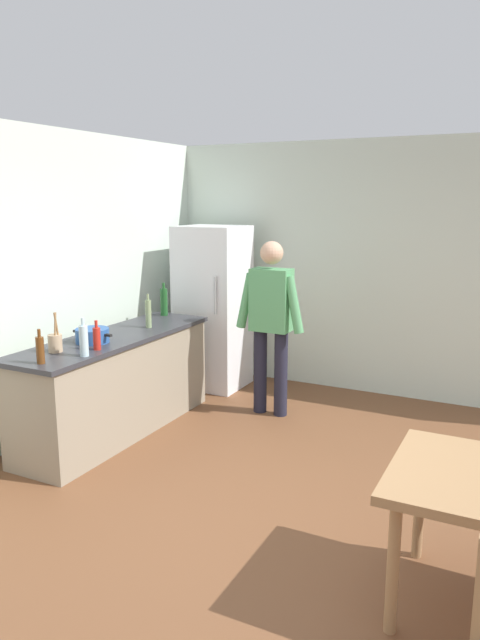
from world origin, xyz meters
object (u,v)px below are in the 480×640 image
(person, at_px, (271,317))
(bottle_vinegar_tall, at_px, (148,313))
(utensil_jar, at_px, (55,342))
(bottle_sauce_red, at_px, (97,338))
(bottle_water_clear, at_px, (84,340))
(bottle_beer_brown, at_px, (40,350))
(refrigerator, at_px, (213,307))
(cooking_pot, at_px, (92,335))
(bottle_wine_green, at_px, (164,302))

(person, height_order, bottle_vinegar_tall, person)
(utensil_jar, xyz_separation_m, bottle_sauce_red, (0.25, 0.20, 0.02))
(person, xyz_separation_m, bottle_water_clear, (-0.81, -1.71, 0.05))
(bottle_sauce_red, bearing_deg, person, 60.43)
(bottle_beer_brown, relative_size, bottle_water_clear, 0.87)
(person, distance_m, bottle_beer_brown, 2.23)
(person, relative_size, bottle_vinegar_tall, 5.31)
(utensil_jar, xyz_separation_m, bottle_water_clear, (0.29, 0.00, 0.05))
(refrigerator, xyz_separation_m, cooking_pot, (-0.10, -1.89, 0.06))
(person, distance_m, bottle_wine_green, 1.18)
(bottle_vinegar_tall, bearing_deg, bottle_water_clear, -81.49)
(person, bearing_deg, bottle_vinegar_tall, -146.77)
(refrigerator, relative_size, cooking_pot, 4.50)
(bottle_beer_brown, height_order, bottle_water_clear, bottle_water_clear)
(person, relative_size, utensil_jar, 5.31)
(person, xyz_separation_m, bottle_sauce_red, (-0.86, -1.51, 0.02))
(refrigerator, relative_size, person, 1.06)
(bottle_wine_green, height_order, bottle_water_clear, bottle_wine_green)
(refrigerator, distance_m, bottle_wine_green, 0.68)
(person, distance_m, bottle_sauce_red, 1.74)
(bottle_water_clear, bearing_deg, utensil_jar, -179.60)
(refrigerator, bearing_deg, bottle_sauce_red, -87.40)
(cooking_pot, height_order, bottle_wine_green, bottle_wine_green)
(bottle_wine_green, bearing_deg, bottle_sauce_red, -77.40)
(bottle_water_clear, bearing_deg, cooking_pot, 122.63)
(refrigerator, relative_size, utensil_jar, 5.62)
(bottle_sauce_red, bearing_deg, bottle_wine_green, 102.60)
(bottle_vinegar_tall, bearing_deg, refrigerator, 88.89)
(bottle_vinegar_tall, bearing_deg, person, 33.23)
(person, bearing_deg, utensil_jar, -122.83)
(refrigerator, bearing_deg, bottle_water_clear, -86.53)
(cooking_pot, relative_size, bottle_beer_brown, 1.54)
(person, bearing_deg, bottle_water_clear, -115.42)
(bottle_water_clear, bearing_deg, bottle_vinegar_tall, 98.51)
(person, xyz_separation_m, utensil_jar, (-1.10, -1.71, 0.00))
(cooking_pot, height_order, bottle_vinegar_tall, bottle_vinegar_tall)
(bottle_vinegar_tall, height_order, bottle_beer_brown, bottle_vinegar_tall)
(bottle_beer_brown, distance_m, bottle_water_clear, 0.34)
(cooking_pot, bearing_deg, bottle_sauce_red, -41.61)
(bottle_sauce_red, xyz_separation_m, bottle_beer_brown, (-0.10, -0.51, 0.01))
(refrigerator, height_order, cooking_pot, refrigerator)
(refrigerator, bearing_deg, bottle_vinegar_tall, -91.11)
(utensil_jar, xyz_separation_m, bottle_wine_green, (-0.07, 1.64, 0.07))
(utensil_jar, bearing_deg, bottle_beer_brown, -64.20)
(bottle_vinegar_tall, height_order, bottle_wine_green, bottle_wine_green)
(bottle_wine_green, bearing_deg, bottle_beer_brown, -83.56)
(utensil_jar, bearing_deg, bottle_water_clear, 0.40)
(bottle_vinegar_tall, bearing_deg, bottle_beer_brown, -89.36)
(bottle_vinegar_tall, bearing_deg, bottle_sauce_red, -82.36)
(utensil_jar, xyz_separation_m, bottle_vinegar_tall, (0.13, 1.07, 0.06))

